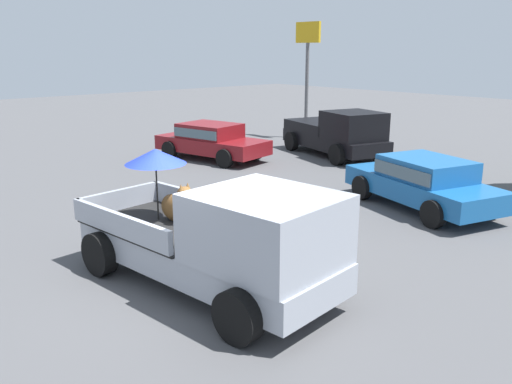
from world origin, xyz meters
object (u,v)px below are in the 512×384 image
(pickup_truck_red, at_px, (337,133))
(parked_sedan_far, at_px, (424,180))
(motel_sign, at_px, (307,57))
(pickup_truck_main, at_px, (222,239))
(parked_sedan_near, at_px, (211,139))

(pickup_truck_red, xyz_separation_m, parked_sedan_far, (6.04, -3.76, -0.13))
(motel_sign, bearing_deg, pickup_truck_main, -51.48)
(pickup_truck_main, distance_m, motel_sign, 16.81)
(parked_sedan_far, bearing_deg, pickup_truck_main, 109.83)
(pickup_truck_red, xyz_separation_m, motel_sign, (-3.82, 2.31, 2.76))
(pickup_truck_main, xyz_separation_m, motel_sign, (-10.34, 12.99, 2.67))
(parked_sedan_near, bearing_deg, motel_sign, 88.10)
(pickup_truck_red, bearing_deg, parked_sedan_far, -17.03)
(parked_sedan_near, distance_m, motel_sign, 7.00)
(pickup_truck_main, relative_size, pickup_truck_red, 1.02)
(pickup_truck_main, height_order, parked_sedan_near, pickup_truck_main)
(motel_sign, bearing_deg, parked_sedan_near, -80.15)
(pickup_truck_red, relative_size, parked_sedan_far, 1.10)
(pickup_truck_red, xyz_separation_m, parked_sedan_near, (-2.73, -3.97, -0.13))
(parked_sedan_near, relative_size, motel_sign, 0.88)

